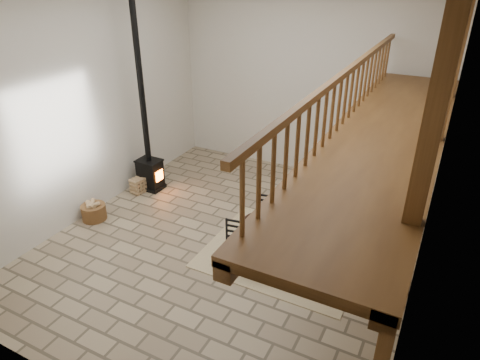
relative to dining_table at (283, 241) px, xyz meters
The scene contains 7 objects.
ground 1.16m from the dining_table, behind, with size 8.00×8.00×0.00m, color gray.
room_shell 2.66m from the dining_table, 12.51° to the right, with size 7.02×8.02×5.01m.
rug 0.36m from the dining_table, 99.10° to the left, with size 3.00×2.50×0.02m, color tan.
dining_table is the anchor object (origin of this frame).
wood_stove 4.30m from the dining_table, 164.89° to the left, with size 0.62×0.48×5.00m.
log_basket 4.36m from the dining_table, behind, with size 0.54×0.54×0.45m.
log_stack 4.29m from the dining_table, 169.45° to the left, with size 0.35×0.44×0.39m.
Camera 1 is at (3.51, -6.47, 5.20)m, focal length 32.00 mm.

